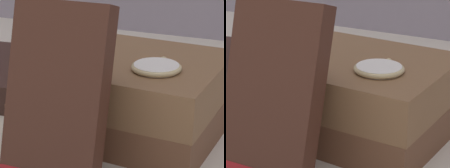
% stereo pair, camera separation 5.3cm
% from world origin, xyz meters
% --- Properties ---
extents(ground_plane, '(3.00, 3.00, 0.00)m').
position_xyz_m(ground_plane, '(0.00, 0.00, 0.00)').
color(ground_plane, beige).
extents(book_flat_bottom, '(0.22, 0.19, 0.04)m').
position_xyz_m(book_flat_bottom, '(0.05, 0.05, 0.02)').
color(book_flat_bottom, brown).
rests_on(book_flat_bottom, ground_plane).
extents(book_flat_top, '(0.20, 0.17, 0.05)m').
position_xyz_m(book_flat_top, '(0.06, 0.04, 0.06)').
color(book_flat_top, brown).
rests_on(book_flat_top, book_flat_bottom).
extents(book_leaning_front, '(0.09, 0.07, 0.16)m').
position_xyz_m(book_leaning_front, '(0.04, -0.07, 0.07)').
color(book_leaning_front, '#422319').
rests_on(book_leaning_front, ground_plane).
extents(pocket_watch, '(0.05, 0.05, 0.01)m').
position_xyz_m(pocket_watch, '(0.10, 0.02, 0.08)').
color(pocket_watch, white).
rests_on(pocket_watch, book_flat_top).
extents(reading_glasses, '(0.11, 0.06, 0.00)m').
position_xyz_m(reading_glasses, '(0.00, 0.21, 0.00)').
color(reading_glasses, '#4C3828').
rests_on(reading_glasses, ground_plane).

